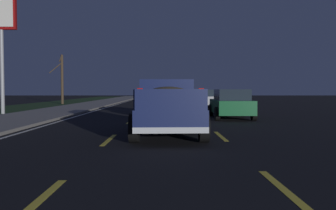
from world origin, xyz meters
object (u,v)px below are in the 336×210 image
object	(u,v)px
sedan_silver	(209,98)
sedan_black	(165,102)
gas_price_sign	(1,24)
sedan_green	(231,104)
pickup_truck	(167,106)
bare_tree_far	(62,78)

from	to	relation	value
sedan_silver	sedan_black	size ratio (longest dim) A/B	1.00
sedan_silver	gas_price_sign	bearing A→B (deg)	120.16
sedan_green	gas_price_sign	world-z (taller)	gas_price_sign
pickup_truck	gas_price_sign	bearing A→B (deg)	44.50
gas_price_sign	pickup_truck	bearing A→B (deg)	-135.50
sedan_silver	bare_tree_far	size ratio (longest dim) A/B	0.82
pickup_truck	sedan_silver	distance (m)	19.06
sedan_silver	bare_tree_far	xyz separation A→B (m)	(7.86, 14.94, 2.01)
sedan_green	sedan_silver	size ratio (longest dim) A/B	1.01
gas_price_sign	sedan_silver	bearing A→B (deg)	-59.84
pickup_truck	sedan_black	xyz separation A→B (m)	(9.11, 0.12, -0.20)
pickup_truck	gas_price_sign	size ratio (longest dim) A/B	0.73
sedan_green	bare_tree_far	world-z (taller)	bare_tree_far
sedan_black	bare_tree_far	world-z (taller)	bare_tree_far
sedan_silver	gas_price_sign	size ratio (longest dim) A/B	0.59
sedan_green	gas_price_sign	bearing A→B (deg)	75.08
pickup_truck	sedan_silver	size ratio (longest dim) A/B	1.25
pickup_truck	sedan_green	xyz separation A→B (m)	(6.87, -3.43, -0.20)
sedan_black	sedan_silver	bearing A→B (deg)	-21.49
pickup_truck	sedan_green	size ratio (longest dim) A/B	1.24
bare_tree_far	sedan_silver	bearing A→B (deg)	-117.74
sedan_silver	sedan_green	bearing A→B (deg)	178.86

